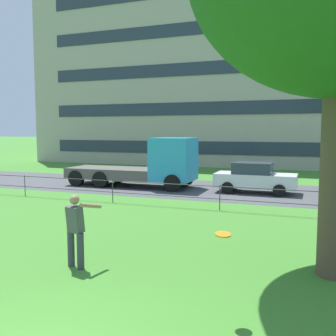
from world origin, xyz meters
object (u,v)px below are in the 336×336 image
car_white_left (255,178)px  frisbee (223,234)px  person_thrower (76,229)px  apartment_building_background (224,75)px  flatbed_truck_right (149,165)px

car_white_left → frisbee: bearing=-84.1°
person_thrower → frisbee: size_ratio=4.56×
person_thrower → apartment_building_background: bearing=96.6°
person_thrower → frisbee: 3.87m
frisbee → car_white_left: 13.51m
person_thrower → flatbed_truck_right: (-3.49, 12.17, 0.30)m
frisbee → person_thrower: bearing=163.1°
flatbed_truck_right → apartment_building_background: (-0.06, 18.67, 7.31)m
flatbed_truck_right → apartment_building_background: apartment_building_background is taller
flatbed_truck_right → car_white_left: (5.78, 0.14, -0.44)m
car_white_left → apartment_building_background: (-5.85, 18.54, 7.75)m
flatbed_truck_right → car_white_left: bearing=1.4°
person_thrower → car_white_left: (2.29, 12.31, -0.14)m
apartment_building_background → flatbed_truck_right: bearing=-89.8°
person_thrower → flatbed_truck_right: bearing=106.0°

